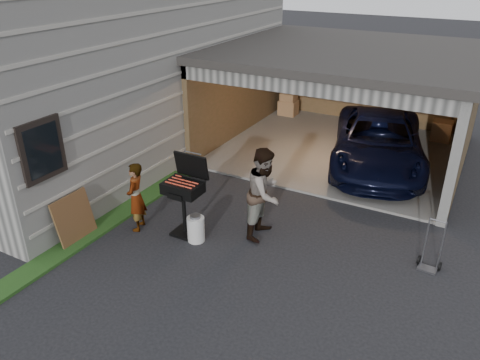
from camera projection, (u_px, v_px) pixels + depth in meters
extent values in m
plane|color=black|center=(190.00, 260.00, 8.65)|extent=(80.00, 80.00, 0.00)
cube|color=#474744|center=(89.00, 46.00, 13.19)|extent=(7.00, 11.00, 5.50)
cube|color=#193814|center=(61.00, 252.00, 8.82)|extent=(0.50, 8.00, 0.06)
cube|color=#605E59|center=(339.00, 150.00, 13.44)|extent=(6.50, 6.00, 0.06)
cube|color=#473B21|center=(371.00, 82.00, 15.17)|extent=(6.50, 0.15, 2.70)
cube|color=#473B21|center=(469.00, 123.00, 11.49)|extent=(0.15, 6.00, 2.70)
cube|color=#473B21|center=(242.00, 90.00, 14.23)|extent=(0.15, 6.00, 2.70)
cube|color=#2D2B28|center=(349.00, 51.00, 12.23)|extent=(6.80, 6.30, 0.20)
cube|color=#474744|center=(307.00, 87.00, 10.05)|extent=(6.50, 0.16, 0.36)
cube|color=beige|center=(327.00, 71.00, 10.97)|extent=(6.00, 2.40, 0.06)
cube|color=#474744|center=(453.00, 166.00, 9.17)|extent=(0.20, 0.18, 2.70)
cube|color=brown|center=(288.00, 108.00, 16.15)|extent=(0.60, 0.50, 0.50)
cube|color=brown|center=(289.00, 94.00, 15.95)|extent=(0.50, 0.45, 0.45)
cube|color=brown|center=(442.00, 131.00, 13.89)|extent=(0.55, 0.50, 0.60)
cube|color=#52341C|center=(456.00, 99.00, 13.92)|extent=(0.24, 0.43, 2.20)
imported|color=black|center=(378.00, 144.00, 12.10)|extent=(3.31, 5.19, 1.33)
imported|color=#C9ECFC|center=(136.00, 197.00, 9.34)|extent=(0.51, 0.62, 1.45)
imported|color=#47301C|center=(265.00, 193.00, 9.06)|extent=(0.73, 0.92, 1.86)
cube|color=black|center=(185.00, 232.00, 9.47)|extent=(0.47, 0.47, 0.06)
cylinder|color=black|center=(184.00, 212.00, 9.26)|extent=(0.08, 0.08, 0.93)
cube|color=black|center=(183.00, 188.00, 9.03)|extent=(0.73, 0.51, 0.22)
cube|color=#59595B|center=(183.00, 183.00, 8.99)|extent=(0.67, 0.44, 0.02)
cube|color=black|center=(191.00, 166.00, 9.13)|extent=(0.73, 0.13, 0.51)
cylinder|color=white|center=(196.00, 229.00, 9.14)|extent=(0.36, 0.36, 0.51)
cube|color=#52341C|center=(74.00, 219.00, 9.06)|extent=(0.24, 0.87, 0.96)
cube|color=slate|center=(427.00, 269.00, 8.38)|extent=(0.34, 0.23, 0.04)
cylinder|color=black|center=(419.00, 260.00, 8.52)|extent=(0.05, 0.17, 0.17)
cylinder|color=black|center=(440.00, 266.00, 8.34)|extent=(0.05, 0.17, 0.17)
cylinder|color=slate|center=(425.00, 241.00, 8.31)|extent=(0.03, 0.03, 0.96)
cylinder|color=slate|center=(442.00, 246.00, 8.18)|extent=(0.03, 0.03, 0.96)
cylinder|color=slate|center=(438.00, 221.00, 8.04)|extent=(0.28, 0.05, 0.03)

